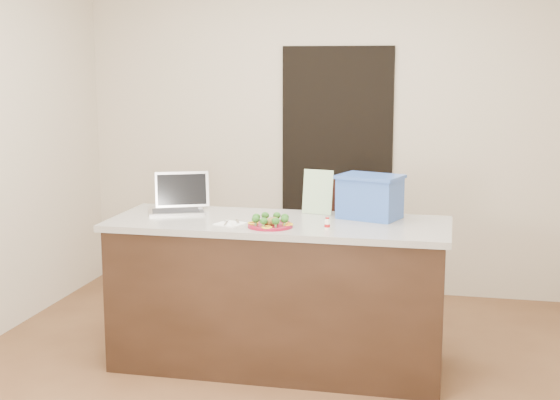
% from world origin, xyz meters
% --- Properties ---
extents(ground, '(4.00, 4.00, 0.00)m').
position_xyz_m(ground, '(0.00, 0.00, 0.00)').
color(ground, brown).
rests_on(ground, ground).
extents(room_shell, '(4.00, 4.00, 4.00)m').
position_xyz_m(room_shell, '(0.00, 0.00, 1.62)').
color(room_shell, white).
rests_on(room_shell, ground).
extents(doorway, '(0.90, 0.02, 2.00)m').
position_xyz_m(doorway, '(0.10, 1.98, 1.00)').
color(doorway, black).
rests_on(doorway, ground).
extents(island, '(2.06, 0.76, 0.92)m').
position_xyz_m(island, '(0.00, 0.25, 0.46)').
color(island, black).
rests_on(island, ground).
extents(plate, '(0.27, 0.27, 0.02)m').
position_xyz_m(plate, '(-0.01, 0.06, 0.93)').
color(plate, maroon).
rests_on(plate, island).
extents(meatballs, '(0.10, 0.11, 0.04)m').
position_xyz_m(meatballs, '(-0.00, 0.06, 0.96)').
color(meatballs, brown).
rests_on(meatballs, plate).
extents(broccoli, '(0.22, 0.22, 0.04)m').
position_xyz_m(broccoli, '(-0.01, 0.06, 0.97)').
color(broccoli, '#1A4B14').
rests_on(broccoli, plate).
extents(pepper_rings, '(0.27, 0.27, 0.01)m').
position_xyz_m(pepper_rings, '(-0.01, 0.06, 0.94)').
color(pepper_rings, yellow).
rests_on(pepper_rings, plate).
extents(napkin, '(0.19, 0.19, 0.01)m').
position_xyz_m(napkin, '(-0.26, 0.08, 0.92)').
color(napkin, white).
rests_on(napkin, island).
extents(fork, '(0.04, 0.16, 0.00)m').
position_xyz_m(fork, '(-0.28, 0.09, 0.93)').
color(fork, silver).
rests_on(fork, napkin).
extents(knife, '(0.05, 0.20, 0.01)m').
position_xyz_m(knife, '(-0.23, 0.07, 0.93)').
color(knife, white).
rests_on(knife, napkin).
extents(yogurt_bottle, '(0.03, 0.03, 0.07)m').
position_xyz_m(yogurt_bottle, '(0.33, 0.07, 0.95)').
color(yogurt_bottle, white).
rests_on(yogurt_bottle, island).
extents(laptop, '(0.41, 0.40, 0.25)m').
position_xyz_m(laptop, '(-0.70, 0.42, 0.99)').
color(laptop, silver).
rests_on(laptop, island).
extents(leaflet, '(0.20, 0.08, 0.28)m').
position_xyz_m(leaflet, '(0.19, 0.52, 1.06)').
color(leaflet, white).
rests_on(leaflet, island).
extents(blue_box, '(0.44, 0.37, 0.27)m').
position_xyz_m(blue_box, '(0.53, 0.45, 1.06)').
color(blue_box, '#3158B2').
rests_on(blue_box, island).
extents(chair, '(0.57, 0.59, 1.02)m').
position_xyz_m(chair, '(0.29, 1.16, 0.58)').
color(chair, black).
rests_on(chair, ground).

